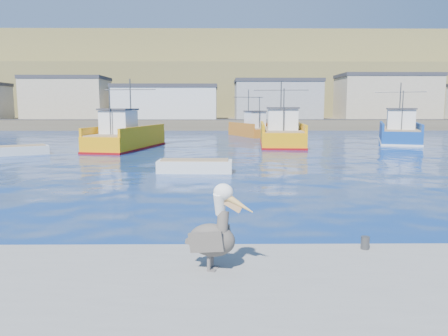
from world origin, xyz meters
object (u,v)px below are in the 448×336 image
boat_orange (252,128)px  pelican (214,233)px  skiff_left (19,151)px  trawler_blue (399,133)px  trawler_yellow_a (126,138)px  trawler_yellow_b (281,134)px  skiff_mid (195,167)px

boat_orange → pelican: boat_orange is taller
skiff_left → trawler_blue: bearing=18.8°
trawler_yellow_a → boat_orange: size_ratio=1.32×
boat_orange → pelican: bearing=-95.1°
trawler_yellow_a → trawler_blue: (27.93, 7.01, 0.01)m
trawler_yellow_b → pelican: size_ratio=6.72×
skiff_left → skiff_mid: skiff_mid is taller
skiff_mid → pelican: 16.77m
trawler_blue → skiff_left: trawler_blue is taller
trawler_yellow_a → skiff_mid: size_ratio=2.60×
trawler_yellow_a → pelican: 32.36m
skiff_left → skiff_mid: 17.36m
boat_orange → skiff_left: (-20.18, -22.09, -0.72)m
trawler_yellow_b → pelican: trawler_yellow_b is taller
trawler_blue → boat_orange: trawler_blue is taller
trawler_blue → skiff_mid: bearing=-134.0°
trawler_yellow_b → trawler_blue: 13.48m
pelican → trawler_yellow_b: bearing=79.8°
trawler_yellow_a → trawler_yellow_b: trawler_yellow_b is taller
trawler_yellow_b → skiff_left: (-22.19, -9.09, -0.77)m
skiff_left → pelican: (15.88, -26.18, 0.97)m
trawler_yellow_b → skiff_mid: bearing=-112.4°
trawler_yellow_b → skiff_mid: size_ratio=2.75×
boat_orange → skiff_left: bearing=-132.4°
boat_orange → skiff_mid: boat_orange is taller
trawler_blue → pelican: (-19.46, -38.24, 0.24)m
trawler_yellow_a → skiff_left: (-7.41, -5.05, -0.72)m
trawler_yellow_a → skiff_left: size_ratio=2.55×
pelican → trawler_blue: bearing=63.0°
skiff_left → pelican: size_ratio=2.48×
trawler_yellow_b → skiff_left: size_ratio=2.70×
trawler_blue → skiff_left: size_ratio=2.62×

